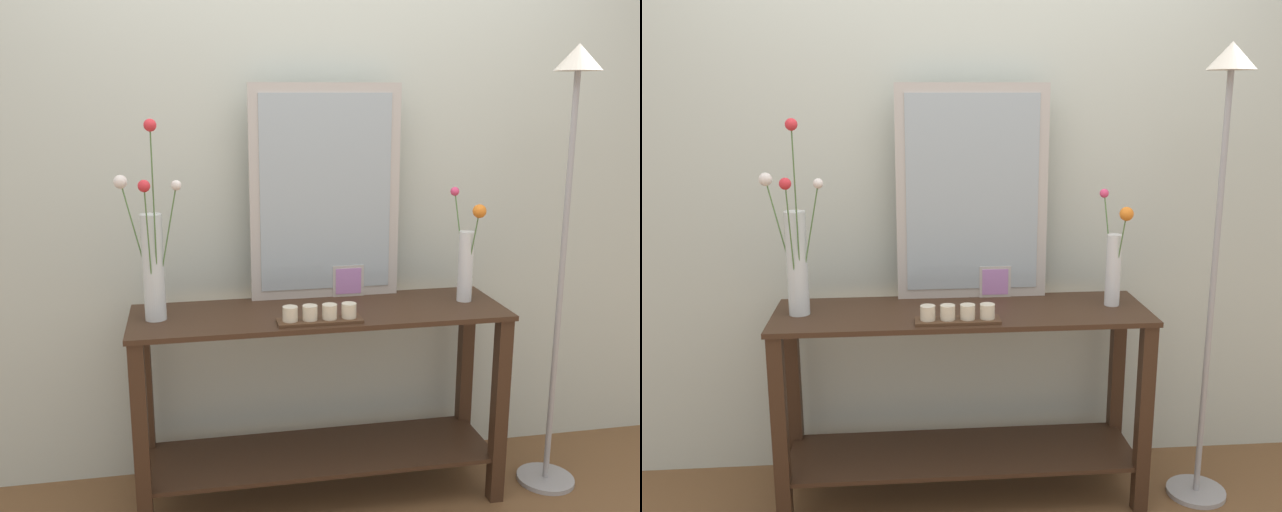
{
  "view_description": "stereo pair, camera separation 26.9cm",
  "coord_description": "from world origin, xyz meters",
  "views": [
    {
      "loc": [
        -0.5,
        -2.58,
        1.63
      ],
      "look_at": [
        0.0,
        0.0,
        1.02
      ],
      "focal_mm": 39.35,
      "sensor_mm": 36.0,
      "label": 1
    },
    {
      "loc": [
        -0.23,
        -2.62,
        1.63
      ],
      "look_at": [
        0.0,
        0.0,
        1.02
      ],
      "focal_mm": 39.35,
      "sensor_mm": 36.0,
      "label": 2
    }
  ],
  "objects": [
    {
      "name": "picture_frame_small",
      "position": [
        0.15,
        0.17,
        0.86
      ],
      "size": [
        0.13,
        0.01,
        0.13
      ],
      "color": "#B7B2AD",
      "rests_on": "console_table"
    },
    {
      "name": "candle_tray",
      "position": [
        -0.03,
        -0.14,
        0.83
      ],
      "size": [
        0.32,
        0.09,
        0.07
      ],
      "color": "#472D1C",
      "rests_on": "console_table"
    },
    {
      "name": "wall_back",
      "position": [
        0.0,
        0.34,
        1.35
      ],
      "size": [
        6.4,
        0.08,
        2.7
      ],
      "primitive_type": "cube",
      "color": "beige",
      "rests_on": "ground"
    },
    {
      "name": "floor_lamp",
      "position": [
        0.97,
        -0.09,
        1.22
      ],
      "size": [
        0.24,
        0.24,
        1.81
      ],
      "color": "#9E9EA3",
      "rests_on": "ground"
    },
    {
      "name": "vase_right",
      "position": [
        0.61,
        0.02,
        0.98
      ],
      "size": [
        0.09,
        0.19,
        0.46
      ],
      "color": "silver",
      "rests_on": "console_table"
    },
    {
      "name": "console_table",
      "position": [
        0.0,
        0.0,
        0.48
      ],
      "size": [
        1.47,
        0.44,
        0.8
      ],
      "color": "#382316",
      "rests_on": "ground"
    },
    {
      "name": "ground_plane",
      "position": [
        0.0,
        0.0,
        -0.01
      ],
      "size": [
        7.0,
        6.0,
        0.02
      ],
      "primitive_type": "cube",
      "color": "brown"
    },
    {
      "name": "tall_vase_left",
      "position": [
        -0.63,
        0.0,
        1.04
      ],
      "size": [
        0.24,
        0.16,
        0.75
      ],
      "color": "silver",
      "rests_on": "console_table"
    },
    {
      "name": "mirror_leaning",
      "position": [
        0.06,
        0.19,
        1.23
      ],
      "size": [
        0.62,
        0.03,
        0.87
      ],
      "color": "#B7B2AD",
      "rests_on": "console_table"
    }
  ]
}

